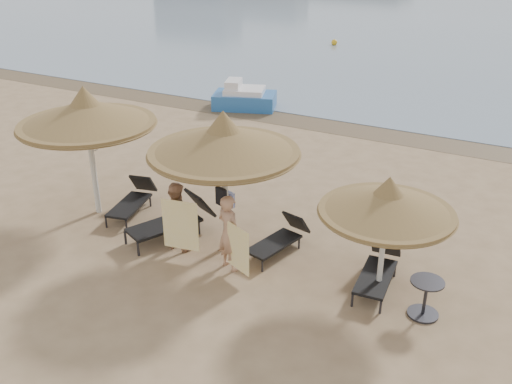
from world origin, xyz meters
TOP-DOWN VIEW (x-y plane):
  - ground at (0.00, 0.00)m, footprint 160.00×160.00m
  - wet_sand_strip at (0.00, 9.40)m, footprint 200.00×1.60m
  - palapa_left at (-2.99, 0.38)m, footprint 3.24×3.24m
  - palapa_center at (0.72, 0.38)m, footprint 3.19×3.19m
  - palapa_right at (4.22, 0.24)m, footprint 2.52×2.52m
  - lounger_far_left at (-2.22, 0.81)m, footprint 0.95×1.83m
  - lounger_near_left at (-0.62, 0.33)m, footprint 1.47×2.16m
  - lounger_near_right at (1.84, 0.81)m, footprint 0.92×1.74m
  - lounger_far_right at (4.10, 0.60)m, footprint 0.72×1.82m
  - side_table at (5.15, -0.00)m, footprint 0.61×0.61m
  - person_left at (-0.26, -0.08)m, footprint 0.85×0.57m
  - person_right at (1.20, -0.29)m, footprint 1.04×0.85m
  - towel_left at (0.09, -0.43)m, footprint 0.81×0.16m
  - towel_right at (1.55, -0.54)m, footprint 0.66×0.30m
  - bag_patterned at (0.72, 0.56)m, footprint 0.28×0.18m
  - bag_dark at (0.72, 0.22)m, footprint 0.29×0.18m
  - pedal_boat at (-4.10, 9.85)m, footprint 2.69×2.10m
  - buoy_left at (-5.54, 23.47)m, footprint 0.35×0.35m

SIDE VIEW (x-z plane):
  - ground at x=0.00m, z-range 0.00..0.00m
  - wet_sand_strip at x=0.00m, z-range 0.00..0.01m
  - buoy_left at x=-5.54m, z-range 0.00..0.35m
  - lounger_near_right at x=1.84m, z-range -0.04..0.70m
  - side_table at x=5.15m, z-range -0.02..0.72m
  - lounger_far_left at x=-2.22m, z-range -0.04..0.74m
  - lounger_far_right at x=4.10m, z-range -0.04..0.75m
  - pedal_boat at x=-4.10m, z-range -0.14..0.96m
  - lounger_near_left at x=-0.62m, z-range -0.05..0.88m
  - towel_right at x=1.55m, z-range 0.19..1.18m
  - towel_left at x=0.09m, z-range 0.22..1.36m
  - person_left at x=-0.26m, z-range 0.00..1.81m
  - person_right at x=1.20m, z-range 0.00..1.94m
  - bag_patterned at x=0.72m, z-range 0.95..1.29m
  - bag_dark at x=0.72m, z-range 1.13..1.52m
  - palapa_right at x=4.22m, z-range 0.74..3.24m
  - palapa_center at x=0.72m, z-range 0.94..4.10m
  - palapa_left at x=-2.99m, z-range 0.95..4.16m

